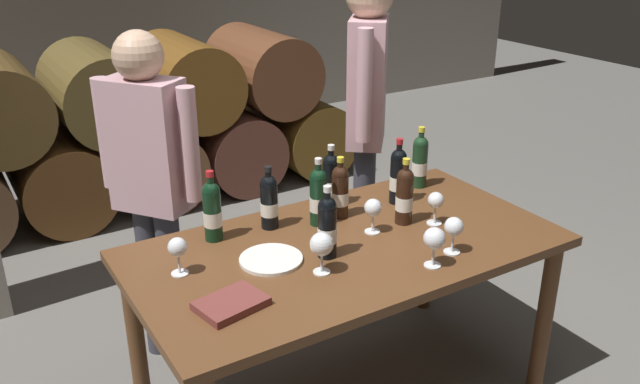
{
  "coord_description": "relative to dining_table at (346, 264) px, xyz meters",
  "views": [
    {
      "loc": [
        -1.31,
        -1.94,
        1.98
      ],
      "look_at": [
        0.0,
        0.2,
        0.91
      ],
      "focal_mm": 37.25,
      "sensor_mm": 36.0,
      "label": 1
    }
  ],
  "objects": [
    {
      "name": "wine_bottle_4",
      "position": [
        -0.12,
        -0.05,
        0.22
      ],
      "size": [
        0.07,
        0.07,
        0.29
      ],
      "color": "black",
      "rests_on": "dining_table"
    },
    {
      "name": "wine_glass_3",
      "position": [
        0.17,
        -0.31,
        0.2
      ],
      "size": [
        0.08,
        0.08,
        0.16
      ],
      "color": "white",
      "rests_on": "dining_table"
    },
    {
      "name": "wine_bottle_1",
      "position": [
        -0.19,
        0.29,
        0.21
      ],
      "size": [
        0.07,
        0.07,
        0.27
      ],
      "color": "black",
      "rests_on": "dining_table"
    },
    {
      "name": "sommelier_presenting",
      "position": [
        0.62,
        0.75,
        0.37
      ],
      "size": [
        0.34,
        0.4,
        1.72
      ],
      "color": "#383842",
      "rests_on": "ground_plane"
    },
    {
      "name": "wine_bottle_6",
      "position": [
        0.62,
        0.31,
        0.22
      ],
      "size": [
        0.07,
        0.07,
        0.3
      ],
      "color": "#19381E",
      "rests_on": "dining_table"
    },
    {
      "name": "wine_bottle_3",
      "position": [
        0.42,
        0.22,
        0.22
      ],
      "size": [
        0.07,
        0.07,
        0.3
      ],
      "color": "black",
      "rests_on": "dining_table"
    },
    {
      "name": "dining_table",
      "position": [
        0.0,
        0.0,
        0.0
      ],
      "size": [
        1.7,
        0.9,
        0.76
      ],
      "color": "brown",
      "rests_on": "ground_plane"
    },
    {
      "name": "wine_bottle_5",
      "position": [
        0.0,
        0.21,
        0.22
      ],
      "size": [
        0.07,
        0.07,
        0.29
      ],
      "color": "black",
      "rests_on": "dining_table"
    },
    {
      "name": "barrel_stack",
      "position": [
        0.0,
        2.6,
        -0.13
      ],
      "size": [
        3.12,
        0.9,
        1.15
      ],
      "color": "brown",
      "rests_on": "ground_plane"
    },
    {
      "name": "wine_glass_5",
      "position": [
        -0.2,
        -0.14,
        0.2
      ],
      "size": [
        0.09,
        0.09,
        0.16
      ],
      "color": "white",
      "rests_on": "dining_table"
    },
    {
      "name": "wine_bottle_0",
      "position": [
        0.31,
        0.04,
        0.22
      ],
      "size": [
        0.07,
        0.07,
        0.29
      ],
      "color": "black",
      "rests_on": "dining_table"
    },
    {
      "name": "wine_glass_2",
      "position": [
        0.42,
        -0.04,
        0.19
      ],
      "size": [
        0.07,
        0.07,
        0.14
      ],
      "color": "white",
      "rests_on": "dining_table"
    },
    {
      "name": "wine_bottle_2",
      "position": [
        0.12,
        0.23,
        0.21
      ],
      "size": [
        0.07,
        0.07,
        0.27
      ],
      "color": "black",
      "rests_on": "dining_table"
    },
    {
      "name": "wine_glass_4",
      "position": [
        0.31,
        -0.27,
        0.2
      ],
      "size": [
        0.07,
        0.07,
        0.15
      ],
      "color": "white",
      "rests_on": "dining_table"
    },
    {
      "name": "wine_glass_1",
      "position": [
        -0.65,
        0.12,
        0.19
      ],
      "size": [
        0.07,
        0.07,
        0.15
      ],
      "color": "white",
      "rests_on": "dining_table"
    },
    {
      "name": "tasting_notebook",
      "position": [
        -0.58,
        -0.18,
        0.11
      ],
      "size": [
        0.25,
        0.2,
        0.03
      ],
      "primitive_type": "cube",
      "rotation": [
        0.0,
        0.0,
        0.2
      ],
      "color": "brown",
      "rests_on": "dining_table"
    },
    {
      "name": "wine_bottle_8",
      "position": [
        0.15,
        0.35,
        0.22
      ],
      "size": [
        0.07,
        0.07,
        0.28
      ],
      "color": "black",
      "rests_on": "dining_table"
    },
    {
      "name": "serving_plate",
      "position": [
        -0.32,
        0.03,
        0.1
      ],
      "size": [
        0.24,
        0.24,
        0.01
      ],
      "primitive_type": "cylinder",
      "color": "white",
      "rests_on": "dining_table"
    },
    {
      "name": "taster_seated_left",
      "position": [
        -0.54,
        0.72,
        0.25
      ],
      "size": [
        0.34,
        0.41,
        1.54
      ],
      "color": "#383842",
      "rests_on": "ground_plane"
    },
    {
      "name": "wine_glass_0",
      "position": [
        0.15,
        0.03,
        0.2
      ],
      "size": [
        0.07,
        0.07,
        0.15
      ],
      "color": "white",
      "rests_on": "dining_table"
    },
    {
      "name": "wine_bottle_7",
      "position": [
        -0.43,
        0.31,
        0.22
      ],
      "size": [
        0.07,
        0.07,
        0.29
      ],
      "color": "black",
      "rests_on": "dining_table"
    }
  ]
}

